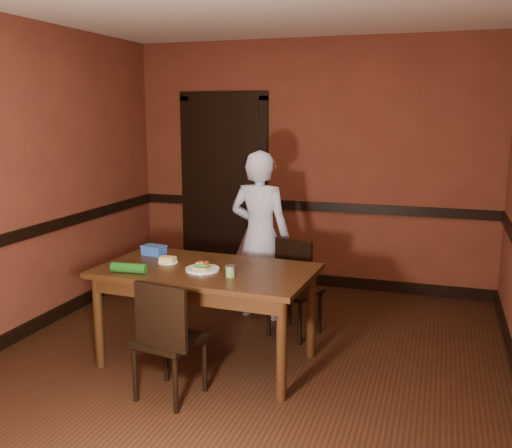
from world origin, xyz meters
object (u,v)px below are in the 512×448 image
Objects in this scene: chair_far at (295,290)px; sauce_jar at (230,271)px; dining_table at (207,315)px; chair_near at (169,338)px; person at (260,235)px; cheese_saucer at (168,260)px; food_tub at (154,250)px; sandwich_plate at (202,268)px.

sauce_jar is (-0.25, -0.91, 0.39)m from chair_far.
sauce_jar is at bearing -29.35° from dining_table.
person is at bearing -82.86° from chair_near.
person is 19.22× the size of sauce_jar.
sauce_jar reaches higher than chair_far.
sauce_jar reaches higher than cheese_saucer.
sauce_jar is 0.92m from food_tub.
sauce_jar is (0.26, -0.16, 0.42)m from dining_table.
chair_near reaches higher than chair_far.
chair_near reaches higher than cheese_saucer.
person reaches higher than chair_near.
chair_near is 10.32× the size of sauce_jar.
sandwich_plate reaches higher than chair_far.
person is (-0.43, 0.36, 0.38)m from chair_far.
dining_table is 0.53m from cheese_saucer.
sandwich_plate is at bearing -81.98° from chair_near.
person is 1.14m from cheese_saucer.
sauce_jar is at bearing -112.76° from chair_near.
chair_near reaches higher than sandwich_plate.
food_tub is at bearing 154.15° from sauce_jar.
dining_table is 6.35× the size of sandwich_plate.
sauce_jar is at bearing -17.36° from food_tub.
chair_near reaches higher than food_tub.
chair_near is at bearing 91.61° from person.
cheese_saucer is 0.76× the size of food_tub.
person is (0.07, 1.11, 0.41)m from dining_table.
chair_far is 1.17m from cheese_saucer.
cheese_saucer is at bearing 73.20° from person.
dining_table is 0.91m from chair_far.
chair_far is 0.68m from person.
chair_near reaches higher than dining_table.
chair_near reaches higher than sauce_jar.
dining_table is 1.90× the size of chair_near.
food_tub is at bearing -135.40° from chair_far.
chair_far is at bearing 58.48° from dining_table.
person reaches higher than cheese_saucer.
person is at bearing 86.20° from sandwich_plate.
chair_far is 0.96× the size of chair_near.
chair_near is 0.63m from sandwich_plate.
cheese_saucer is at bearing 174.53° from dining_table.
cheese_saucer is (-0.60, 0.21, -0.02)m from sauce_jar.
chair_near is at bearing -89.95° from dining_table.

